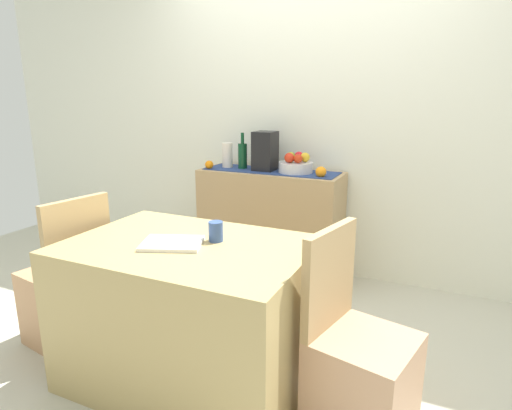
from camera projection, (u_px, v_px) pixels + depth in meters
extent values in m
cube|color=beige|center=(249.00, 335.00, 2.69)|extent=(6.40, 6.40, 0.02)
cube|color=silver|center=(313.00, 106.00, 3.39)|extent=(6.40, 0.06, 2.70)
cube|color=tan|center=(270.00, 224.00, 3.49)|extent=(1.12, 0.42, 0.86)
cube|color=navy|center=(271.00, 171.00, 3.38)|extent=(1.06, 0.32, 0.01)
cylinder|color=silver|center=(296.00, 167.00, 3.29)|extent=(0.26, 0.26, 0.08)
sphere|color=#99B02B|center=(291.00, 157.00, 3.31)|extent=(0.07, 0.07, 0.07)
sphere|color=red|center=(298.00, 159.00, 3.23)|extent=(0.07, 0.07, 0.07)
sphere|color=red|center=(289.00, 158.00, 3.24)|extent=(0.08, 0.08, 0.08)
sphere|color=red|center=(299.00, 156.00, 3.34)|extent=(0.07, 0.07, 0.07)
sphere|color=gold|center=(305.00, 157.00, 3.28)|extent=(0.07, 0.07, 0.07)
cylinder|color=#104124|center=(243.00, 156.00, 3.46)|extent=(0.07, 0.07, 0.20)
cylinder|color=#104124|center=(242.00, 138.00, 3.42)|extent=(0.03, 0.03, 0.09)
cube|color=black|center=(265.00, 151.00, 3.36)|extent=(0.16, 0.18, 0.31)
cylinder|color=silver|center=(227.00, 155.00, 3.51)|extent=(0.08, 0.08, 0.20)
sphere|color=orange|center=(321.00, 172.00, 3.12)|extent=(0.08, 0.08, 0.08)
sphere|color=orange|center=(209.00, 165.00, 3.48)|extent=(0.07, 0.07, 0.07)
cube|color=tan|center=(190.00, 313.00, 2.19)|extent=(1.18, 0.81, 0.74)
cube|color=white|center=(172.00, 243.00, 2.07)|extent=(0.34, 0.30, 0.02)
cylinder|color=#324D88|center=(216.00, 231.00, 2.12)|extent=(0.07, 0.07, 0.10)
cube|color=tan|center=(68.00, 305.00, 2.57)|extent=(0.46, 0.46, 0.45)
cube|color=tan|center=(78.00, 239.00, 2.36)|extent=(0.11, 0.40, 0.45)
cube|color=tan|center=(362.00, 385.00, 1.87)|extent=(0.48, 0.48, 0.45)
cube|color=tan|center=(329.00, 278.00, 1.86)|extent=(0.13, 0.40, 0.45)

